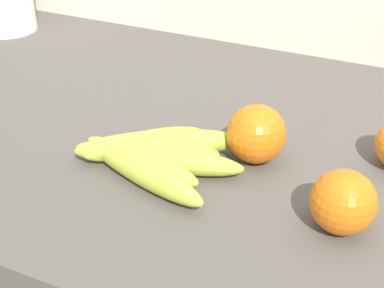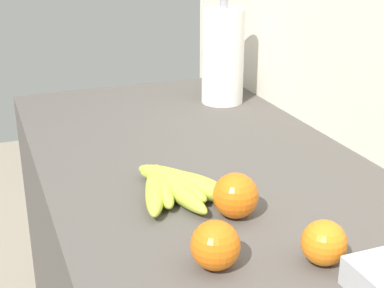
% 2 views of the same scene
% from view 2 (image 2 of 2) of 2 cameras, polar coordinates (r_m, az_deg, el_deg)
% --- Properties ---
extents(banana_bunch, '(0.22, 0.17, 0.04)m').
position_cam_2_polar(banana_bunch, '(1.01, -2.04, -4.11)').
color(banana_bunch, '#B7C93F').
rests_on(banana_bunch, counter).
extents(orange_center, '(0.07, 0.07, 0.07)m').
position_cam_2_polar(orange_center, '(0.80, 2.35, -10.10)').
color(orange_center, orange).
rests_on(orange_center, counter).
extents(orange_far_right, '(0.07, 0.07, 0.07)m').
position_cam_2_polar(orange_far_right, '(0.83, 13.08, -9.61)').
color(orange_far_right, orange).
rests_on(orange_far_right, counter).
extents(orange_right, '(0.08, 0.08, 0.08)m').
position_cam_2_polar(orange_right, '(0.93, 4.38, -5.18)').
color(orange_right, orange).
rests_on(orange_right, counter).
extents(paper_towel_roll, '(0.11, 0.11, 0.28)m').
position_cam_2_polar(paper_towel_roll, '(1.52, 3.11, 8.77)').
color(paper_towel_roll, white).
rests_on(paper_towel_roll, counter).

